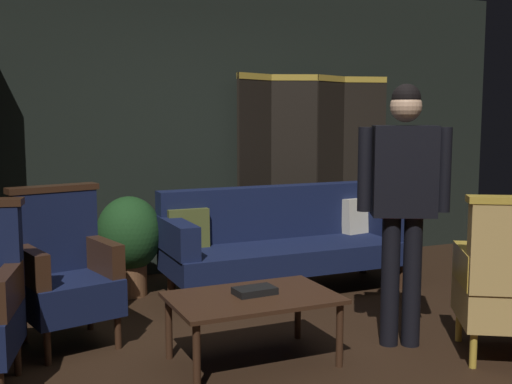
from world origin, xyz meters
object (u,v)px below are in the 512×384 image
at_px(book_black_cloth, 255,291).
at_px(folding_screen, 312,166).
at_px(armchair_wing_left, 65,271).
at_px(potted_plant, 129,238).
at_px(velvet_couch, 284,238).
at_px(armchair_gilt_accent, 509,282).
at_px(standing_figure, 404,191).
at_px(coffee_table, 253,303).

bearing_deg(book_black_cloth, folding_screen, 53.95).
height_order(armchair_wing_left, potted_plant, armchair_wing_left).
bearing_deg(book_black_cloth, armchair_wing_left, 142.61).
bearing_deg(potted_plant, velvet_couch, -15.50).
bearing_deg(armchair_wing_left, folding_screen, 28.38).
relative_size(folding_screen, armchair_wing_left, 1.83).
height_order(folding_screen, armchair_wing_left, folding_screen).
height_order(armchair_gilt_accent, book_black_cloth, armchair_gilt_accent).
xyz_separation_m(folding_screen, book_black_cloth, (-1.60, -2.19, -0.54)).
bearing_deg(folding_screen, armchair_gilt_accent, -93.36).
height_order(folding_screen, book_black_cloth, folding_screen).
height_order(armchair_wing_left, standing_figure, standing_figure).
xyz_separation_m(velvet_couch, armchair_wing_left, (-1.90, -0.61, 0.04)).
xyz_separation_m(coffee_table, armchair_wing_left, (-1.00, 0.81, 0.12)).
xyz_separation_m(armchair_gilt_accent, armchair_wing_left, (-2.45, 1.39, 0.00)).
bearing_deg(book_black_cloth, potted_plant, 102.30).
xyz_separation_m(folding_screen, velvet_couch, (-0.71, -0.81, -0.53)).
height_order(coffee_table, book_black_cloth, book_black_cloth).
height_order(folding_screen, coffee_table, folding_screen).
height_order(armchair_gilt_accent, potted_plant, armchair_gilt_accent).
distance_m(velvet_couch, armchair_wing_left, 2.00).
relative_size(potted_plant, book_black_cloth, 3.33).
distance_m(standing_figure, book_black_cloth, 1.15).
relative_size(armchair_gilt_accent, armchair_wing_left, 1.00).
bearing_deg(potted_plant, armchair_gilt_accent, -52.42).
relative_size(velvet_couch, coffee_table, 2.12).
bearing_deg(book_black_cloth, standing_figure, -7.98).
relative_size(folding_screen, armchair_gilt_accent, 1.83).
height_order(velvet_couch, potted_plant, velvet_couch).
height_order(standing_figure, potted_plant, standing_figure).
xyz_separation_m(coffee_table, armchair_gilt_accent, (1.46, -0.59, 0.12)).
bearing_deg(armchair_gilt_accent, book_black_cloth, 156.76).
bearing_deg(coffee_table, folding_screen, 53.87).
distance_m(velvet_couch, armchair_gilt_accent, 2.08).
distance_m(folding_screen, armchair_gilt_accent, 2.86).
bearing_deg(folding_screen, standing_figure, -104.73).
distance_m(velvet_couch, book_black_cloth, 1.64).
bearing_deg(velvet_couch, coffee_table, -122.72).
height_order(velvet_couch, book_black_cloth, velvet_couch).
xyz_separation_m(coffee_table, standing_figure, (1.01, -0.11, 0.65)).
height_order(armchair_wing_left, book_black_cloth, armchair_wing_left).
bearing_deg(armchair_gilt_accent, folding_screen, 86.64).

